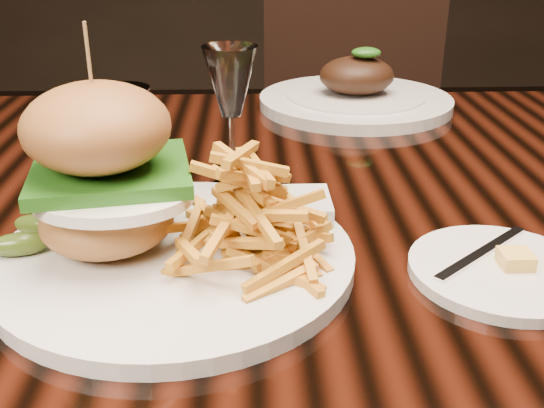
{
  "coord_description": "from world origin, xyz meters",
  "views": [
    {
      "loc": [
        -0.08,
        -0.65,
        1.03
      ],
      "look_at": [
        -0.06,
        -0.16,
        0.81
      ],
      "focal_mm": 42.0,
      "sensor_mm": 36.0,
      "label": 1
    }
  ],
  "objects_px": {
    "dining_table": "(318,254)",
    "far_dish": "(356,96)",
    "burger_plate": "(170,205)",
    "chair_far": "(352,131)",
    "wine_glass": "(231,87)"
  },
  "relations": [
    {
      "from": "dining_table",
      "to": "far_dish",
      "type": "relative_size",
      "value": 5.12
    },
    {
      "from": "burger_plate",
      "to": "dining_table",
      "type": "bearing_deg",
      "value": 48.9
    },
    {
      "from": "dining_table",
      "to": "far_dish",
      "type": "xyz_separation_m",
      "value": [
        0.1,
        0.36,
        0.1
      ]
    },
    {
      "from": "burger_plate",
      "to": "far_dish",
      "type": "bearing_deg",
      "value": 67.16
    },
    {
      "from": "far_dish",
      "to": "chair_far",
      "type": "bearing_deg",
      "value": 80.72
    },
    {
      "from": "dining_table",
      "to": "far_dish",
      "type": "distance_m",
      "value": 0.38
    },
    {
      "from": "burger_plate",
      "to": "wine_glass",
      "type": "relative_size",
      "value": 1.97
    },
    {
      "from": "far_dish",
      "to": "chair_far",
      "type": "distance_m",
      "value": 0.59
    },
    {
      "from": "far_dish",
      "to": "burger_plate",
      "type": "bearing_deg",
      "value": -115.37
    },
    {
      "from": "chair_far",
      "to": "wine_glass",
      "type": "bearing_deg",
      "value": -102.78
    },
    {
      "from": "dining_table",
      "to": "burger_plate",
      "type": "bearing_deg",
      "value": -133.63
    },
    {
      "from": "dining_table",
      "to": "wine_glass",
      "type": "relative_size",
      "value": 9.88
    },
    {
      "from": "dining_table",
      "to": "chair_far",
      "type": "distance_m",
      "value": 0.92
    },
    {
      "from": "burger_plate",
      "to": "chair_far",
      "type": "bearing_deg",
      "value": 75.02
    },
    {
      "from": "dining_table",
      "to": "chair_far",
      "type": "height_order",
      "value": "chair_far"
    }
  ]
}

